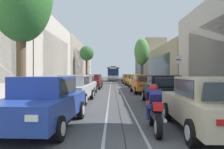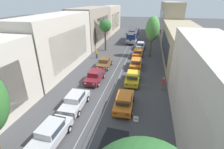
{
  "view_description": "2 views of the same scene",
  "coord_description": "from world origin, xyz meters",
  "px_view_note": "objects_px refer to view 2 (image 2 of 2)",
  "views": [
    {
      "loc": [
        -0.32,
        -3.65,
        1.67
      ],
      "look_at": [
        -0.23,
        33.07,
        1.53
      ],
      "focal_mm": 33.81,
      "sensor_mm": 36.0,
      "label": 1
    },
    {
      "loc": [
        4.39,
        0.21,
        10.53
      ],
      "look_at": [
        0.0,
        19.42,
        1.44
      ],
      "focal_mm": 26.43,
      "sensor_mm": 36.0,
      "label": 2
    }
  ],
  "objects_px": {
    "cable_car_trolley": "(133,35)",
    "pedestrian_on_right_pavement": "(163,83)",
    "parked_car_silver_mid_left": "(75,101)",
    "parked_car_orange_fifth_right": "(136,63)",
    "parked_car_silver_second_left": "(51,134)",
    "street_tree_kerb_right_second": "(153,29)",
    "parked_car_brown_fifth_left": "(104,63)",
    "street_tree_kerb_left_second": "(105,26)",
    "parked_car_silver_far_right": "(141,45)",
    "pedestrian_on_left_pavement": "(97,53)",
    "parked_car_orange_sixth_right": "(138,53)",
    "parked_car_yellow_fourth_right": "(133,77)",
    "street_sign_post": "(135,127)",
    "parked_car_maroon_fourth_left": "(95,76)",
    "parked_car_orange_mid_right": "(124,101)"
  },
  "relations": [
    {
      "from": "pedestrian_on_left_pavement",
      "to": "pedestrian_on_right_pavement",
      "type": "distance_m",
      "value": 15.35
    },
    {
      "from": "parked_car_silver_second_left",
      "to": "pedestrian_on_left_pavement",
      "type": "relative_size",
      "value": 2.59
    },
    {
      "from": "parked_car_silver_far_right",
      "to": "street_tree_kerb_left_second",
      "type": "relative_size",
      "value": 0.65
    },
    {
      "from": "street_tree_kerb_right_second",
      "to": "cable_car_trolley",
      "type": "bearing_deg",
      "value": 111.59
    },
    {
      "from": "parked_car_silver_mid_left",
      "to": "street_tree_kerb_left_second",
      "type": "xyz_separation_m",
      "value": [
        -2.33,
        21.18,
        4.46
      ]
    },
    {
      "from": "parked_car_silver_far_right",
      "to": "street_sign_post",
      "type": "xyz_separation_m",
      "value": [
        1.45,
        -27.84,
        0.98
      ]
    },
    {
      "from": "parked_car_brown_fifth_left",
      "to": "pedestrian_on_right_pavement",
      "type": "height_order",
      "value": "pedestrian_on_right_pavement"
    },
    {
      "from": "parked_car_orange_fifth_right",
      "to": "cable_car_trolley",
      "type": "xyz_separation_m",
      "value": [
        -2.57,
        18.39,
        0.86
      ]
    },
    {
      "from": "parked_car_silver_second_left",
      "to": "pedestrian_on_right_pavement",
      "type": "bearing_deg",
      "value": 49.36
    },
    {
      "from": "parked_car_silver_far_right",
      "to": "pedestrian_on_left_pavement",
      "type": "bearing_deg",
      "value": -132.34
    },
    {
      "from": "parked_car_orange_sixth_right",
      "to": "street_tree_kerb_left_second",
      "type": "relative_size",
      "value": 0.65
    },
    {
      "from": "parked_car_silver_far_right",
      "to": "parked_car_silver_mid_left",
      "type": "bearing_deg",
      "value": -101.96
    },
    {
      "from": "parked_car_silver_far_right",
      "to": "pedestrian_on_left_pavement",
      "type": "relative_size",
      "value": 2.56
    },
    {
      "from": "parked_car_silver_second_left",
      "to": "parked_car_orange_sixth_right",
      "type": "bearing_deg",
      "value": 77.9
    },
    {
      "from": "parked_car_maroon_fourth_left",
      "to": "pedestrian_on_left_pavement",
      "type": "distance_m",
      "value": 9.89
    },
    {
      "from": "parked_car_maroon_fourth_left",
      "to": "parked_car_orange_fifth_right",
      "type": "xyz_separation_m",
      "value": [
        5.06,
        6.39,
        0.0
      ]
    },
    {
      "from": "parked_car_yellow_fourth_right",
      "to": "pedestrian_on_right_pavement",
      "type": "bearing_deg",
      "value": -14.61
    },
    {
      "from": "parked_car_silver_mid_left",
      "to": "cable_car_trolley",
      "type": "xyz_separation_m",
      "value": [
        2.62,
        30.98,
        0.86
      ]
    },
    {
      "from": "pedestrian_on_left_pavement",
      "to": "parked_car_silver_mid_left",
      "type": "bearing_deg",
      "value": -80.43
    },
    {
      "from": "parked_car_orange_fifth_right",
      "to": "parked_car_orange_sixth_right",
      "type": "height_order",
      "value": "same"
    },
    {
      "from": "parked_car_silver_mid_left",
      "to": "parked_car_orange_fifth_right",
      "type": "height_order",
      "value": "same"
    },
    {
      "from": "parked_car_maroon_fourth_left",
      "to": "street_tree_kerb_left_second",
      "type": "relative_size",
      "value": 0.65
    },
    {
      "from": "parked_car_silver_mid_left",
      "to": "parked_car_yellow_fourth_right",
      "type": "relative_size",
      "value": 1.0
    },
    {
      "from": "parked_car_maroon_fourth_left",
      "to": "parked_car_orange_mid_right",
      "type": "bearing_deg",
      "value": -46.37
    },
    {
      "from": "pedestrian_on_left_pavement",
      "to": "parked_car_silver_far_right",
      "type": "bearing_deg",
      "value": 47.66
    },
    {
      "from": "parked_car_orange_sixth_right",
      "to": "street_tree_kerb_right_second",
      "type": "height_order",
      "value": "street_tree_kerb_right_second"
    },
    {
      "from": "parked_car_brown_fifth_left",
      "to": "parked_car_maroon_fourth_left",
      "type": "bearing_deg",
      "value": -88.9
    },
    {
      "from": "parked_car_silver_mid_left",
      "to": "parked_car_brown_fifth_left",
      "type": "height_order",
      "value": "same"
    },
    {
      "from": "cable_car_trolley",
      "to": "pedestrian_on_right_pavement",
      "type": "distance_m",
      "value": 25.91
    },
    {
      "from": "parked_car_brown_fifth_left",
      "to": "parked_car_silver_second_left",
      "type": "bearing_deg",
      "value": -89.95
    },
    {
      "from": "parked_car_silver_second_left",
      "to": "pedestrian_on_left_pavement",
      "type": "distance_m",
      "value": 20.61
    },
    {
      "from": "parked_car_orange_fifth_right",
      "to": "pedestrian_on_right_pavement",
      "type": "xyz_separation_m",
      "value": [
        4.01,
        -6.65,
        0.16
      ]
    },
    {
      "from": "street_tree_kerb_left_second",
      "to": "parked_car_silver_far_right",
      "type": "bearing_deg",
      "value": 22.2
    },
    {
      "from": "parked_car_orange_mid_right",
      "to": "parked_car_silver_mid_left",
      "type": "bearing_deg",
      "value": -167.93
    },
    {
      "from": "street_tree_kerb_right_second",
      "to": "street_sign_post",
      "type": "relative_size",
      "value": 2.69
    },
    {
      "from": "parked_car_brown_fifth_left",
      "to": "pedestrian_on_right_pavement",
      "type": "relative_size",
      "value": 2.56
    },
    {
      "from": "parked_car_silver_mid_left",
      "to": "street_tree_kerb_right_second",
      "type": "relative_size",
      "value": 0.57
    },
    {
      "from": "parked_car_silver_far_right",
      "to": "street_sign_post",
      "type": "height_order",
      "value": "street_sign_post"
    },
    {
      "from": "parked_car_silver_second_left",
      "to": "pedestrian_on_right_pavement",
      "type": "distance_m",
      "value": 14.07
    },
    {
      "from": "parked_car_silver_second_left",
      "to": "parked_car_brown_fifth_left",
      "type": "bearing_deg",
      "value": 90.05
    },
    {
      "from": "street_tree_kerb_right_second",
      "to": "street_sign_post",
      "type": "bearing_deg",
      "value": -92.07
    },
    {
      "from": "pedestrian_on_left_pavement",
      "to": "parked_car_orange_fifth_right",
      "type": "bearing_deg",
      "value": -21.61
    },
    {
      "from": "parked_car_silver_mid_left",
      "to": "parked_car_maroon_fourth_left",
      "type": "distance_m",
      "value": 6.2
    },
    {
      "from": "cable_car_trolley",
      "to": "parked_car_orange_sixth_right",
      "type": "bearing_deg",
      "value": -79.12
    },
    {
      "from": "parked_car_silver_second_left",
      "to": "parked_car_yellow_fourth_right",
      "type": "height_order",
      "value": "same"
    },
    {
      "from": "parked_car_orange_fifth_right",
      "to": "pedestrian_on_left_pavement",
      "type": "bearing_deg",
      "value": 158.39
    },
    {
      "from": "parked_car_orange_fifth_right",
      "to": "street_tree_kerb_left_second",
      "type": "relative_size",
      "value": 0.65
    },
    {
      "from": "parked_car_silver_mid_left",
      "to": "pedestrian_on_right_pavement",
      "type": "relative_size",
      "value": 2.57
    },
    {
      "from": "parked_car_brown_fifth_left",
      "to": "street_tree_kerb_right_second",
      "type": "relative_size",
      "value": 0.57
    },
    {
      "from": "parked_car_silver_far_right",
      "to": "parked_car_maroon_fourth_left",
      "type": "bearing_deg",
      "value": -105.51
    }
  ]
}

